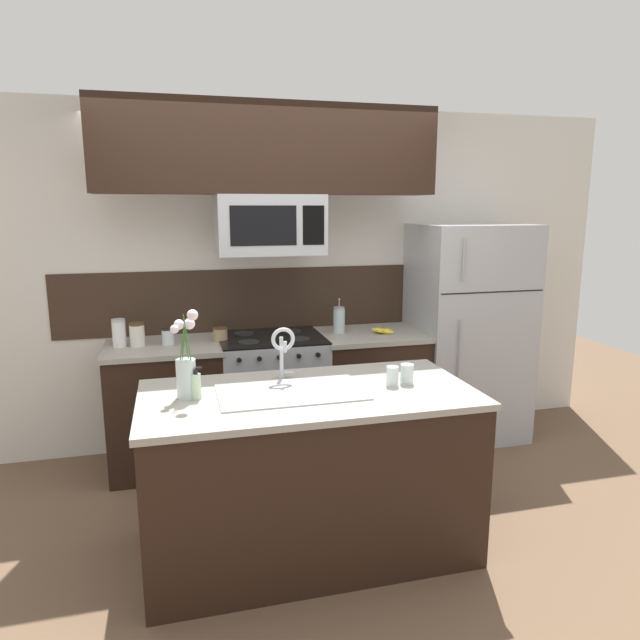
# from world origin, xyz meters

# --- Properties ---
(ground_plane) EXTENTS (10.00, 10.00, 0.00)m
(ground_plane) POSITION_xyz_m (0.00, 0.00, 0.00)
(ground_plane) COLOR brown
(rear_partition) EXTENTS (5.20, 0.10, 2.60)m
(rear_partition) POSITION_xyz_m (0.30, 1.28, 1.30)
(rear_partition) COLOR silver
(rear_partition) RESTS_ON ground
(splash_band) EXTENTS (3.10, 0.01, 0.48)m
(splash_band) POSITION_xyz_m (0.00, 1.22, 1.15)
(splash_band) COLOR #332319
(splash_band) RESTS_ON rear_partition
(back_counter_left) EXTENTS (0.81, 0.65, 0.91)m
(back_counter_left) POSITION_xyz_m (-0.77, 0.90, 0.46)
(back_counter_left) COLOR black
(back_counter_left) RESTS_ON ground
(back_counter_right) EXTENTS (0.81, 0.65, 0.91)m
(back_counter_right) POSITION_xyz_m (0.77, 0.90, 0.46)
(back_counter_right) COLOR black
(back_counter_right) RESTS_ON ground
(stove_range) EXTENTS (0.76, 0.64, 0.93)m
(stove_range) POSITION_xyz_m (0.00, 0.90, 0.46)
(stove_range) COLOR #A8AAAF
(stove_range) RESTS_ON ground
(microwave) EXTENTS (0.74, 0.40, 0.41)m
(microwave) POSITION_xyz_m (0.00, 0.88, 1.74)
(microwave) COLOR #A8AAAF
(upper_cabinet_band) EXTENTS (2.32, 0.34, 0.60)m
(upper_cabinet_band) POSITION_xyz_m (0.00, 0.85, 2.24)
(upper_cabinet_band) COLOR black
(refrigerator) EXTENTS (0.87, 0.74, 1.73)m
(refrigerator) POSITION_xyz_m (1.60, 0.92, 0.86)
(refrigerator) COLOR #A8AAAF
(refrigerator) RESTS_ON ground
(storage_jar_tall) EXTENTS (0.09, 0.09, 0.19)m
(storage_jar_tall) POSITION_xyz_m (-1.06, 0.92, 1.01)
(storage_jar_tall) COLOR silver
(storage_jar_tall) RESTS_ON back_counter_left
(storage_jar_medium) EXTENTS (0.10, 0.10, 0.16)m
(storage_jar_medium) POSITION_xyz_m (-0.94, 0.90, 0.99)
(storage_jar_medium) COLOR silver
(storage_jar_medium) RESTS_ON back_counter_left
(storage_jar_short) EXTENTS (0.08, 0.08, 0.12)m
(storage_jar_short) POSITION_xyz_m (-0.73, 0.90, 0.97)
(storage_jar_short) COLOR silver
(storage_jar_short) RESTS_ON back_counter_left
(storage_jar_squat) EXTENTS (0.10, 0.10, 0.10)m
(storage_jar_squat) POSITION_xyz_m (-0.37, 0.91, 0.96)
(storage_jar_squat) COLOR #997F5B
(storage_jar_squat) RESTS_ON back_counter_left
(banana_bunch) EXTENTS (0.19, 0.12, 0.08)m
(banana_bunch) POSITION_xyz_m (0.86, 0.84, 0.93)
(banana_bunch) COLOR yellow
(banana_bunch) RESTS_ON back_counter_right
(french_press) EXTENTS (0.09, 0.09, 0.27)m
(french_press) POSITION_xyz_m (0.54, 0.96, 1.01)
(french_press) COLOR silver
(french_press) RESTS_ON back_counter_right
(island_counter) EXTENTS (1.75, 0.86, 0.91)m
(island_counter) POSITION_xyz_m (-0.01, -0.35, 0.46)
(island_counter) COLOR black
(island_counter) RESTS_ON ground
(kitchen_sink) EXTENTS (0.76, 0.44, 0.16)m
(kitchen_sink) POSITION_xyz_m (-0.11, -0.35, 0.84)
(kitchen_sink) COLOR #ADAFB5
(kitchen_sink) RESTS_ON island_counter
(sink_faucet) EXTENTS (0.14, 0.14, 0.31)m
(sink_faucet) POSITION_xyz_m (-0.11, -0.13, 1.11)
(sink_faucet) COLOR #B7BABF
(sink_faucet) RESTS_ON island_counter
(dish_soap_bottle) EXTENTS (0.06, 0.05, 0.16)m
(dish_soap_bottle) POSITION_xyz_m (-0.59, -0.32, 0.98)
(dish_soap_bottle) COLOR beige
(dish_soap_bottle) RESTS_ON island_counter
(drinking_glass) EXTENTS (0.07, 0.07, 0.11)m
(drinking_glass) POSITION_xyz_m (0.45, -0.37, 0.96)
(drinking_glass) COLOR silver
(drinking_glass) RESTS_ON island_counter
(spare_glass) EXTENTS (0.07, 0.07, 0.11)m
(spare_glass) POSITION_xyz_m (0.54, -0.36, 0.96)
(spare_glass) COLOR silver
(spare_glass) RESTS_ON island_counter
(flower_vase) EXTENTS (0.14, 0.15, 0.46)m
(flower_vase) POSITION_xyz_m (-0.63, -0.29, 1.05)
(flower_vase) COLOR silver
(flower_vase) RESTS_ON island_counter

